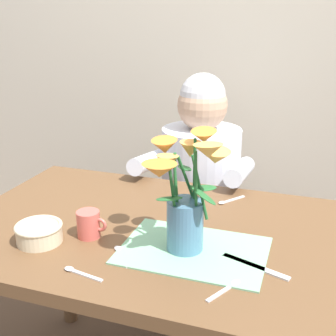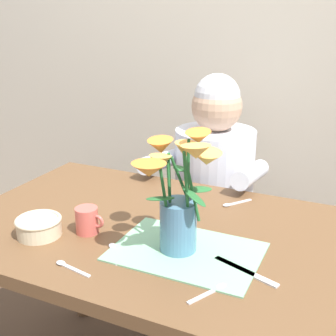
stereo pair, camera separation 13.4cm
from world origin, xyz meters
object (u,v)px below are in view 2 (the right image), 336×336
(flower_vase, at_px, (178,193))
(tea_cup, at_px, (87,220))
(dinner_knife, at_px, (245,271))
(ceramic_bowl, at_px, (39,226))
(seated_person, at_px, (214,204))

(flower_vase, height_order, tea_cup, flower_vase)
(dinner_knife, xyz_separation_m, tea_cup, (-0.49, 0.01, 0.04))
(ceramic_bowl, relative_size, tea_cup, 1.46)
(ceramic_bowl, bearing_deg, dinner_knife, 6.00)
(seated_person, height_order, ceramic_bowl, seated_person)
(flower_vase, bearing_deg, ceramic_bowl, -167.95)
(seated_person, distance_m, tea_cup, 0.78)
(ceramic_bowl, distance_m, dinner_knife, 0.61)
(flower_vase, xyz_separation_m, ceramic_bowl, (-0.41, -0.09, -0.14))
(flower_vase, xyz_separation_m, dinner_knife, (0.20, -0.02, -0.17))
(seated_person, relative_size, flower_vase, 3.35)
(seated_person, distance_m, ceramic_bowl, 0.88)
(seated_person, distance_m, flower_vase, 0.82)
(flower_vase, distance_m, tea_cup, 0.32)
(seated_person, xyz_separation_m, dinner_knife, (0.34, -0.75, 0.18))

